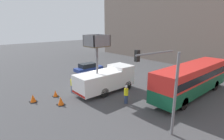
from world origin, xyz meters
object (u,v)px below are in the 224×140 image
utility_truck (106,78)px  road_worker_directing (126,94)px  city_bus (192,78)px  traffic_light_pole (159,75)px  road_worker_near_truck (72,85)px  traffic_cone_far_side (61,101)px  traffic_cone_mid_road (55,94)px  traffic_cone_near_truck (33,98)px  parked_car_curbside (88,68)px

utility_truck → road_worker_directing: utility_truck is taller
city_bus → traffic_light_pole: 7.67m
road_worker_near_truck → road_worker_directing: size_ratio=1.02×
traffic_light_pole → traffic_cone_far_side: traffic_light_pole is taller
road_worker_directing → traffic_cone_mid_road: (-5.85, -4.33, -0.58)m
city_bus → road_worker_near_truck: (-8.72, -8.88, -1.02)m
utility_truck → road_worker_near_truck: bearing=-125.3°
traffic_cone_mid_road → traffic_cone_far_side: (2.18, -0.43, 0.06)m
utility_truck → city_bus: (6.64, 5.95, 0.40)m
traffic_cone_mid_road → city_bus: bearing=50.3°
traffic_cone_near_truck → road_worker_near_truck: bearing=85.4°
traffic_cone_near_truck → traffic_cone_far_side: size_ratio=0.98×
utility_truck → city_bus: bearing=41.9°
road_worker_near_truck → traffic_cone_far_side: (1.98, -2.29, -0.55)m
traffic_cone_mid_road → road_worker_near_truck: bearing=83.8°
road_worker_directing → parked_car_curbside: 12.21m
road_worker_near_truck → parked_car_curbside: 8.51m
traffic_cone_mid_road → utility_truck: bearing=64.5°
city_bus → traffic_cone_far_side: size_ratio=14.86×
traffic_cone_far_side → parked_car_curbside: 11.54m
utility_truck → road_worker_near_truck: size_ratio=3.67×
parked_car_curbside → traffic_cone_far_side: bearing=-45.9°
city_bus → traffic_cone_far_side: city_bus is taller
utility_truck → traffic_cone_far_side: (-0.10, -5.23, -1.16)m
road_worker_directing → traffic_cone_near_truck: size_ratio=2.35×
road_worker_directing → traffic_cone_mid_road: road_worker_directing is taller
city_bus → road_worker_directing: (-3.07, -6.41, -1.04)m
road_worker_near_truck → parked_car_curbside: (-6.04, 5.99, -0.19)m
road_worker_directing → traffic_cone_far_side: (-3.67, -4.77, -0.52)m
traffic_cone_far_side → parked_car_curbside: bearing=134.1°
traffic_cone_near_truck → traffic_cone_mid_road: (0.12, 2.16, -0.05)m
road_worker_directing → traffic_cone_far_side: 6.04m
road_worker_near_truck → traffic_cone_near_truck: road_worker_near_truck is taller
city_bus → road_worker_directing: bearing=166.9°
traffic_cone_near_truck → traffic_cone_mid_road: traffic_cone_near_truck is taller
utility_truck → parked_car_curbside: utility_truck is taller
traffic_light_pole → road_worker_directing: traffic_light_pole is taller
road_worker_near_truck → road_worker_directing: 6.17m
traffic_cone_far_side → parked_car_curbside: (-8.02, 8.28, 0.35)m
road_worker_directing → traffic_cone_mid_road: size_ratio=2.73×
traffic_light_pole → utility_truck: bearing=169.4°
traffic_cone_mid_road → traffic_cone_far_side: bearing=-11.2°
traffic_light_pole → road_worker_directing: (-4.02, 0.96, -2.93)m
traffic_cone_near_truck → traffic_cone_far_side: 2.88m
road_worker_near_truck → traffic_cone_far_side: bearing=56.3°
road_worker_near_truck → road_worker_directing: road_worker_near_truck is taller
utility_truck → traffic_cone_near_truck: utility_truck is taller
road_worker_directing → road_worker_near_truck: bearing=89.8°
traffic_light_pole → traffic_cone_far_side: bearing=-153.7°
utility_truck → traffic_cone_near_truck: 7.45m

